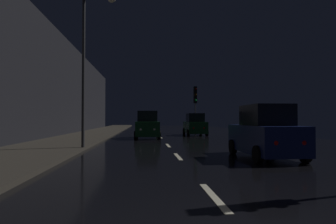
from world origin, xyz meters
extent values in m
cube|color=black|center=(0.00, 24.50, -0.01)|extent=(25.64, 84.00, 0.02)
cube|color=#38332B|center=(-6.62, 24.50, 0.07)|extent=(4.40, 84.00, 0.15)
cube|color=black|center=(-9.22, 21.00, 4.62)|extent=(0.80, 63.00, 9.25)
cube|color=beige|center=(0.00, 3.00, 0.01)|extent=(0.16, 2.20, 0.01)
cube|color=beige|center=(0.00, 9.27, 0.01)|extent=(0.16, 2.20, 0.01)
cube|color=beige|center=(0.00, 14.35, 0.01)|extent=(0.16, 2.20, 0.01)
cube|color=beige|center=(0.00, 21.90, 0.01)|extent=(0.16, 2.20, 0.01)
cube|color=beige|center=(0.00, 23.01, 0.01)|extent=(0.16, 2.20, 0.01)
cylinder|color=#38383A|center=(4.32, 29.39, 1.69)|extent=(0.12, 0.12, 3.37)
cube|color=black|center=(4.32, 29.39, 4.32)|extent=(0.37, 0.39, 1.90)
sphere|color=black|center=(4.35, 29.22, 4.96)|extent=(0.22, 0.22, 0.22)
sphere|color=black|center=(4.35, 29.22, 4.32)|extent=(0.22, 0.22, 0.22)
sphere|color=#19D84C|center=(4.35, 29.22, 3.69)|extent=(0.22, 0.22, 0.22)
cylinder|color=#2D2D30|center=(-4.52, 12.13, 3.99)|extent=(0.16, 0.16, 7.99)
cube|color=#0F3819|center=(-1.18, 21.03, 0.80)|extent=(1.87, 4.36, 1.14)
cube|color=black|center=(-1.18, 21.19, 1.81)|extent=(1.59, 2.18, 0.87)
cylinder|color=black|center=(-0.26, 19.51, 0.33)|extent=(0.23, 0.66, 0.66)
cylinder|color=black|center=(-2.09, 19.51, 0.33)|extent=(0.23, 0.66, 0.66)
cylinder|color=black|center=(-0.26, 22.56, 0.33)|extent=(0.23, 0.66, 0.66)
cylinder|color=black|center=(-2.09, 22.56, 0.33)|extent=(0.23, 0.66, 0.66)
sphere|color=white|center=(-0.66, 18.89, 0.80)|extent=(0.19, 0.19, 0.19)
sphere|color=white|center=(-1.69, 18.89, 0.80)|extent=(0.19, 0.19, 0.19)
sphere|color=red|center=(-0.66, 23.17, 0.80)|extent=(0.19, 0.19, 0.19)
sphere|color=red|center=(-1.69, 23.17, 0.80)|extent=(0.19, 0.19, 0.19)
cube|color=#141E51|center=(3.52, 8.69, 0.77)|extent=(1.80, 4.20, 1.10)
cube|color=black|center=(3.52, 8.54, 1.74)|extent=(1.53, 2.10, 0.84)
cylinder|color=black|center=(2.64, 10.16, 0.32)|extent=(0.22, 0.64, 0.64)
cylinder|color=black|center=(4.40, 10.16, 0.32)|extent=(0.22, 0.64, 0.64)
cylinder|color=black|center=(2.64, 7.22, 0.32)|extent=(0.22, 0.64, 0.64)
cylinder|color=black|center=(4.40, 7.22, 0.32)|extent=(0.22, 0.64, 0.64)
sphere|color=slate|center=(3.02, 10.75, 0.77)|extent=(0.18, 0.18, 0.18)
sphere|color=slate|center=(4.01, 10.75, 0.77)|extent=(0.18, 0.18, 0.18)
sphere|color=red|center=(3.02, 6.63, 0.77)|extent=(0.18, 0.18, 0.18)
sphere|color=red|center=(4.01, 6.63, 0.77)|extent=(0.18, 0.18, 0.18)
cube|color=#0F3819|center=(3.52, 25.15, 0.76)|extent=(1.78, 4.15, 1.09)
cube|color=black|center=(3.52, 25.00, 1.72)|extent=(1.51, 2.07, 0.83)
cylinder|color=black|center=(2.65, 26.60, 0.32)|extent=(0.22, 0.63, 0.63)
cylinder|color=black|center=(4.39, 26.60, 0.32)|extent=(0.22, 0.63, 0.63)
cylinder|color=black|center=(2.65, 23.69, 0.32)|extent=(0.22, 0.63, 0.63)
cylinder|color=black|center=(4.39, 23.69, 0.32)|extent=(0.22, 0.63, 0.63)
sphere|color=slate|center=(3.03, 27.18, 0.76)|extent=(0.18, 0.18, 0.18)
sphere|color=slate|center=(4.01, 27.18, 0.76)|extent=(0.18, 0.18, 0.18)
sphere|color=red|center=(3.03, 23.11, 0.76)|extent=(0.18, 0.18, 0.18)
sphere|color=red|center=(4.01, 23.11, 0.76)|extent=(0.18, 0.18, 0.18)
camera|label=1|loc=(-1.41, -2.81, 1.59)|focal=30.85mm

